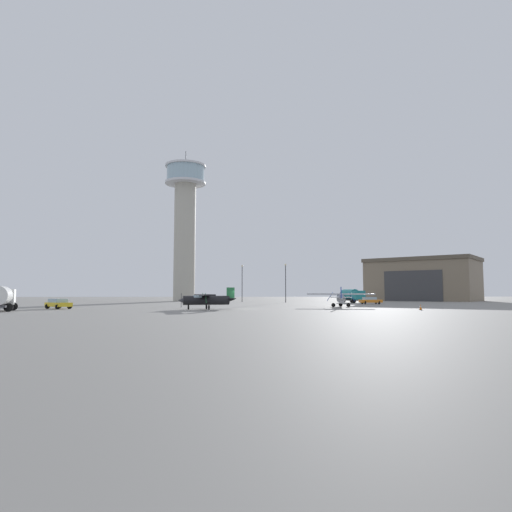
{
  "coord_description": "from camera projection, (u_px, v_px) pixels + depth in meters",
  "views": [
    {
      "loc": [
        -4.09,
        -60.17,
        2.15
      ],
      "look_at": [
        4.23,
        22.93,
        9.15
      ],
      "focal_mm": 31.11,
      "sensor_mm": 36.0,
      "label": 1
    }
  ],
  "objects": [
    {
      "name": "ground_plane",
      "position": [
        242.0,
        309.0,
        59.89
      ],
      "size": [
        400.0,
        400.0,
        0.0
      ],
      "primitive_type": "plane",
      "color": "gray"
    },
    {
      "name": "control_tower",
      "position": [
        185.0,
        218.0,
        121.65
      ],
      "size": [
        11.14,
        11.14,
        41.53
      ],
      "color": "#B2AD9E",
      "rests_on": "ground_plane"
    },
    {
      "name": "hangar",
      "position": [
        423.0,
        280.0,
        123.61
      ],
      "size": [
        33.01,
        32.53,
        11.77
      ],
      "rotation": [
        0.0,
        0.0,
        -2.32
      ],
      "color": "#7A6B56",
      "rests_on": "ground_plane"
    },
    {
      "name": "airplane_silver",
      "position": [
        341.0,
        298.0,
        68.2
      ],
      "size": [
        10.36,
        8.11,
        3.07
      ],
      "rotation": [
        0.0,
        0.0,
        1.3
      ],
      "color": "#B7BABF",
      "rests_on": "ground_plane"
    },
    {
      "name": "airplane_black",
      "position": [
        207.0,
        299.0,
        58.79
      ],
      "size": [
        7.74,
        9.89,
        2.91
      ],
      "rotation": [
        0.0,
        0.0,
        3.3
      ],
      "color": "black",
      "rests_on": "ground_plane"
    },
    {
      "name": "truck_fuel_tanker_teal",
      "position": [
        352.0,
        295.0,
        98.09
      ],
      "size": [
        4.13,
        7.21,
        3.02
      ],
      "rotation": [
        0.0,
        0.0,
        4.94
      ],
      "color": "#38383D",
      "rests_on": "ground_plane"
    },
    {
      "name": "truck_fuel_tanker_white",
      "position": [
        1.0,
        297.0,
        52.63
      ],
      "size": [
        4.3,
        7.09,
        2.98
      ],
      "rotation": [
        0.0,
        0.0,
        1.85
      ],
      "color": "#38383D",
      "rests_on": "ground_plane"
    },
    {
      "name": "car_orange",
      "position": [
        370.0,
        300.0,
        86.23
      ],
      "size": [
        4.21,
        2.35,
        1.37
      ],
      "rotation": [
        0.0,
        0.0,
        6.28
      ],
      "color": "orange",
      "rests_on": "ground_plane"
    },
    {
      "name": "car_yellow",
      "position": [
        58.0,
        303.0,
        60.61
      ],
      "size": [
        4.34,
        4.35,
        1.37
      ],
      "rotation": [
        0.0,
        0.0,
        5.5
      ],
      "color": "gold",
      "rests_on": "ground_plane"
    },
    {
      "name": "light_post_west",
      "position": [
        242.0,
        280.0,
        109.68
      ],
      "size": [
        0.44,
        0.44,
        9.09
      ],
      "color": "#38383D",
      "rests_on": "ground_plane"
    },
    {
      "name": "light_post_east",
      "position": [
        286.0,
        279.0,
        101.59
      ],
      "size": [
        0.44,
        0.44,
        8.91
      ],
      "color": "#38383D",
      "rests_on": "ground_plane"
    },
    {
      "name": "traffic_cone_near_left",
      "position": [
        421.0,
        307.0,
        56.58
      ],
      "size": [
        0.36,
        0.36,
        0.72
      ],
      "color": "black",
      "rests_on": "ground_plane"
    }
  ]
}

